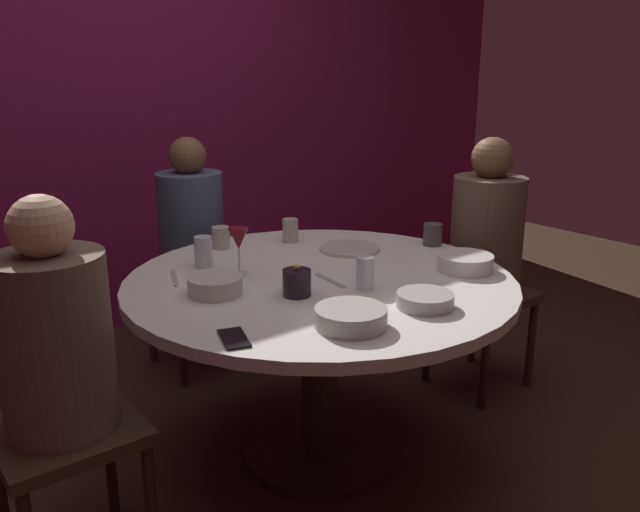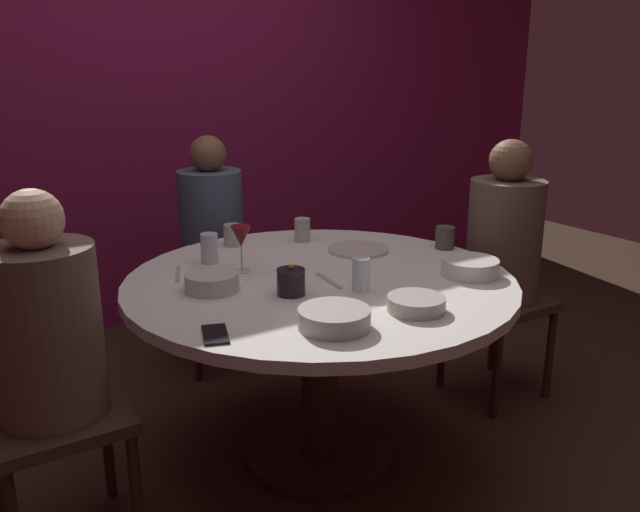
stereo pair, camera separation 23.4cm
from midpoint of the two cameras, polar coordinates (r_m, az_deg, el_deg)
ground_plane at (r=2.68m, az=-2.60°, el=-16.93°), size 8.00×8.00×0.00m
back_wall at (r=3.85m, az=-18.96°, el=13.00°), size 6.00×0.10×2.60m
dining_table at (r=2.41m, az=-2.79°, el=-5.06°), size 1.42×1.42×0.73m
seated_diner_left at (r=2.02m, az=-25.34°, el=-7.51°), size 0.40×0.40×1.15m
seated_diner_back at (r=3.21m, az=-13.27°, el=2.27°), size 0.40×0.40×1.16m
seated_diner_right at (r=2.99m, az=12.27°, el=1.52°), size 0.40×0.40×1.18m
candle_holder at (r=2.17m, az=-5.14°, el=-2.39°), size 0.10×0.10×0.11m
wine_glass at (r=2.39m, az=-9.97°, el=1.30°), size 0.08×0.08×0.18m
dinner_plate at (r=2.69m, az=0.13°, el=0.62°), size 0.25×0.25×0.01m
cell_phone at (r=1.87m, az=-11.18°, el=-7.18°), size 0.11×0.15×0.01m
bowl_serving_large at (r=2.08m, az=6.05°, el=-3.92°), size 0.18×0.18×0.05m
bowl_salad_center at (r=1.91m, az=-0.78°, el=-5.48°), size 0.22×0.22×0.06m
bowl_small_white at (r=2.46m, az=10.01°, el=-0.61°), size 0.21×0.21×0.06m
bowl_sauce_side at (r=2.23m, az=-12.18°, el=-2.58°), size 0.18×0.18×0.06m
cup_near_candle at (r=2.83m, az=-4.99°, el=2.22°), size 0.07×0.07×0.10m
cup_by_left_diner at (r=2.53m, az=-12.84°, el=0.34°), size 0.07×0.07×0.12m
cup_by_right_diner at (r=2.77m, az=-11.10°, el=1.57°), size 0.07×0.07×0.09m
cup_center_front at (r=2.21m, az=0.97°, el=-1.56°), size 0.06×0.06×0.12m
cup_far_edge at (r=2.78m, az=7.52°, el=1.85°), size 0.08×0.08×0.09m
fork_near_plate at (r=2.42m, az=-15.36°, el=-1.94°), size 0.08×0.17×0.01m
knife_near_plate at (r=2.31m, az=-1.99°, el=-2.19°), size 0.03×0.18×0.01m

